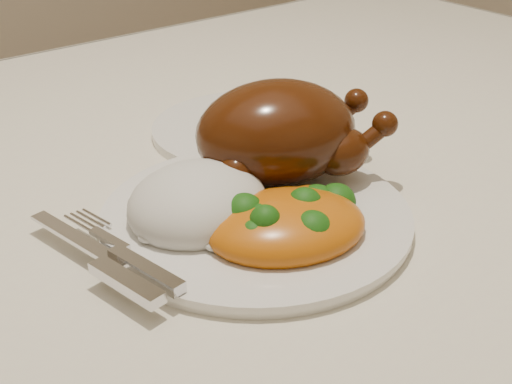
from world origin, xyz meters
TOP-DOWN VIEW (x-y plane):
  - dining_table at (0.00, 0.00)m, footprint 1.60×0.90m
  - tablecloth at (0.00, 0.00)m, footprint 1.73×1.03m
  - dinner_plate at (0.09, -0.07)m, footprint 0.33×0.33m
  - side_plate at (0.20, 0.09)m, footprint 0.27×0.27m
  - roast_chicken at (0.15, -0.03)m, footprint 0.20×0.16m
  - rice_mound at (0.05, -0.04)m, footprint 0.14×0.13m
  - mac_and_cheese at (0.09, -0.11)m, footprint 0.16×0.14m
  - cutlery at (-0.04, -0.07)m, footprint 0.05×0.17m

SIDE VIEW (x-z plane):
  - dining_table at x=0.00m, z-range 0.29..1.05m
  - tablecloth at x=0.00m, z-range 0.65..0.83m
  - side_plate at x=0.20m, z-range 0.77..0.78m
  - dinner_plate at x=0.09m, z-range 0.77..0.78m
  - cutlery at x=-0.04m, z-range 0.78..0.79m
  - mac_and_cheese at x=0.09m, z-range 0.76..0.82m
  - rice_mound at x=0.05m, z-range 0.76..0.82m
  - roast_chicken at x=0.15m, z-range 0.78..0.87m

